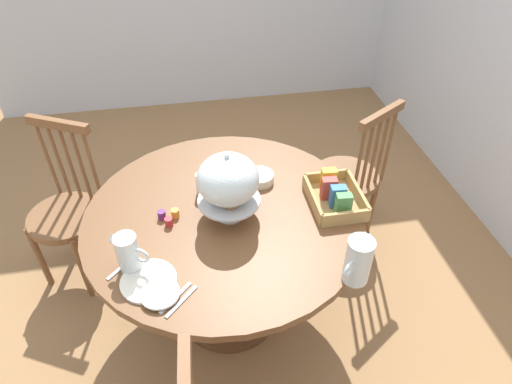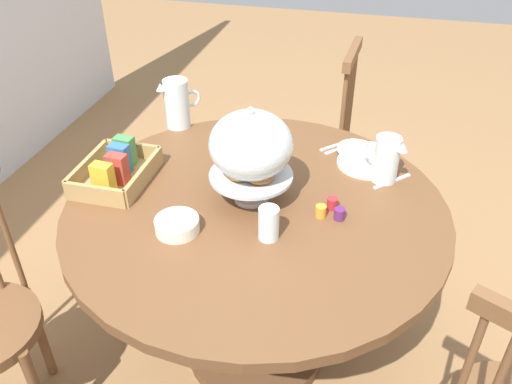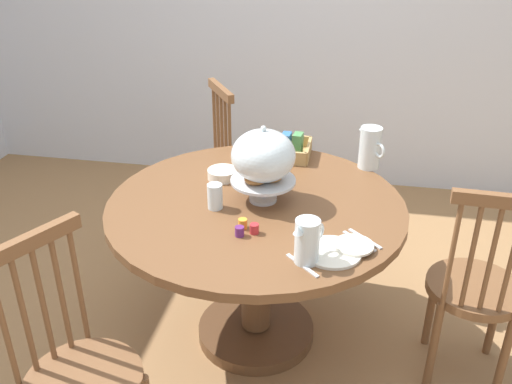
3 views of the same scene
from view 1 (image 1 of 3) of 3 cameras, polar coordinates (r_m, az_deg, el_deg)
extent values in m
plane|color=#997047|center=(2.65, -3.40, -13.45)|extent=(10.00, 10.00, 0.00)
cylinder|color=brown|center=(2.06, -4.11, -3.04)|extent=(1.29, 1.29, 0.04)
cylinder|color=brown|center=(2.30, -3.72, -9.16)|extent=(0.14, 0.14, 0.63)
cylinder|color=brown|center=(2.58, -3.38, -14.34)|extent=(0.56, 0.56, 0.06)
cylinder|color=brown|center=(2.78, 11.45, 1.89)|extent=(0.40, 0.40, 0.04)
cylinder|color=brown|center=(3.07, 10.51, 0.85)|extent=(0.04, 0.04, 0.45)
cylinder|color=brown|center=(2.89, 7.01, -1.50)|extent=(0.04, 0.04, 0.45)
cylinder|color=brown|center=(2.95, 14.68, -1.69)|extent=(0.04, 0.04, 0.45)
cylinder|color=brown|center=(2.77, 11.30, -4.30)|extent=(0.04, 0.04, 0.45)
cylinder|color=brown|center=(2.67, 16.65, 5.61)|extent=(0.02, 0.02, 0.48)
cylinder|color=brown|center=(2.62, 15.79, 5.05)|extent=(0.02, 0.02, 0.48)
cylinder|color=brown|center=(2.57, 14.90, 4.48)|extent=(0.02, 0.02, 0.48)
cylinder|color=brown|center=(2.52, 13.98, 3.88)|extent=(0.02, 0.02, 0.48)
cylinder|color=brown|center=(2.47, 13.02, 3.25)|extent=(0.02, 0.02, 0.48)
cube|color=brown|center=(2.43, 15.92, 9.47)|extent=(0.22, 0.32, 0.05)
cylinder|color=brown|center=(2.66, -23.30, -2.99)|extent=(0.40, 0.40, 0.04)
cylinder|color=brown|center=(2.82, -26.00, -7.56)|extent=(0.04, 0.04, 0.45)
cylinder|color=brown|center=(2.67, -21.37, -9.15)|extent=(0.04, 0.04, 0.45)
cylinder|color=brown|center=(2.96, -22.82, -3.87)|extent=(0.04, 0.04, 0.45)
cylinder|color=brown|center=(2.81, -18.26, -5.16)|extent=(0.04, 0.04, 0.45)
cylinder|color=brown|center=(2.70, -25.04, 3.61)|extent=(0.02, 0.02, 0.48)
cylinder|color=brown|center=(2.65, -23.87, 3.38)|extent=(0.02, 0.02, 0.48)
cylinder|color=brown|center=(2.61, -22.67, 3.15)|extent=(0.02, 0.02, 0.48)
cylinder|color=brown|center=(2.57, -21.43, 2.90)|extent=(0.02, 0.02, 0.48)
cylinder|color=brown|center=(2.53, -20.15, 2.65)|extent=(0.02, 0.02, 0.48)
cube|color=brown|center=(2.48, -24.16, 7.96)|extent=(0.20, 0.34, 0.05)
cylinder|color=silver|center=(2.03, -3.38, -2.88)|extent=(0.12, 0.12, 0.02)
cylinder|color=silver|center=(2.00, -3.42, -2.10)|extent=(0.03, 0.03, 0.09)
cylinder|color=silver|center=(1.97, -3.48, -1.00)|extent=(0.28, 0.28, 0.01)
torus|color=#B27033|center=(1.93, -3.29, -1.10)|extent=(0.10, 0.10, 0.03)
torus|color=#D19347|center=(1.97, -2.65, 0.09)|extent=(0.10, 0.10, 0.03)
torus|color=#935628|center=(1.97, -4.64, -0.09)|extent=(0.10, 0.10, 0.03)
ellipsoid|color=silver|center=(1.90, -3.62, 1.66)|extent=(0.27, 0.27, 0.22)
sphere|color=silver|center=(1.82, -3.77, 4.63)|extent=(0.02, 0.02, 0.02)
cylinder|color=silver|center=(1.82, -16.11, -7.53)|extent=(0.09, 0.09, 0.17)
cylinder|color=orange|center=(1.84, -15.97, -8.07)|extent=(0.08, 0.08, 0.12)
cone|color=silver|center=(1.80, -17.97, -5.47)|extent=(0.05, 0.05, 0.03)
torus|color=silver|center=(1.79, -14.52, -7.92)|extent=(0.05, 0.07, 0.07)
cylinder|color=silver|center=(1.75, 12.97, -8.58)|extent=(0.10, 0.10, 0.20)
cylinder|color=white|center=(1.77, 12.82, -9.24)|extent=(0.09, 0.09, 0.14)
cone|color=silver|center=(1.73, 14.40, -5.47)|extent=(0.05, 0.05, 0.03)
torus|color=silver|center=(1.70, 11.87, -9.71)|extent=(0.06, 0.07, 0.07)
cube|color=tan|center=(2.13, 10.03, -1.18)|extent=(0.30, 0.22, 0.01)
cube|color=tan|center=(2.08, 7.25, -0.94)|extent=(0.30, 0.02, 0.07)
cube|color=tan|center=(2.14, 12.90, -0.24)|extent=(0.30, 0.02, 0.07)
cube|color=tan|center=(2.22, 8.93, 1.89)|extent=(0.02, 0.22, 0.07)
cube|color=tan|center=(2.01, 11.45, -3.31)|extent=(0.02, 0.22, 0.07)
cube|color=gold|center=(2.15, 9.31, 1.57)|extent=(0.05, 0.07, 0.11)
cube|color=#B23D33|center=(2.10, 9.32, 0.46)|extent=(0.05, 0.07, 0.11)
cube|color=#336BAD|center=(2.06, 10.43, -0.56)|extent=(0.05, 0.07, 0.11)
cube|color=#47894C|center=(2.02, 11.15, -1.58)|extent=(0.05, 0.07, 0.11)
cylinder|color=white|center=(1.81, -13.64, -11.03)|extent=(0.22, 0.22, 0.01)
cylinder|color=white|center=(1.75, -12.22, -12.61)|extent=(0.15, 0.15, 0.01)
cylinder|color=white|center=(2.21, 0.48, 1.85)|extent=(0.14, 0.14, 0.04)
cylinder|color=silver|center=(2.13, -6.87, 1.07)|extent=(0.06, 0.06, 0.11)
cylinder|color=#B7282D|center=(2.01, -11.14, -3.78)|extent=(0.04, 0.04, 0.04)
cylinder|color=orange|center=(2.04, -10.34, -2.69)|extent=(0.04, 0.04, 0.04)
cylinder|color=#5B2366|center=(2.05, -12.02, -2.87)|extent=(0.04, 0.04, 0.04)
cube|color=silver|center=(1.75, -10.31, -13.23)|extent=(0.13, 0.13, 0.01)
cube|color=silver|center=(1.73, -9.55, -13.71)|extent=(0.13, 0.13, 0.01)
cube|color=silver|center=(1.89, -16.65, -9.08)|extent=(0.13, 0.13, 0.01)
camera|label=2|loc=(2.93, -17.34, 31.83)|focal=37.06mm
camera|label=3|loc=(2.28, -71.28, 7.70)|focal=39.37mm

